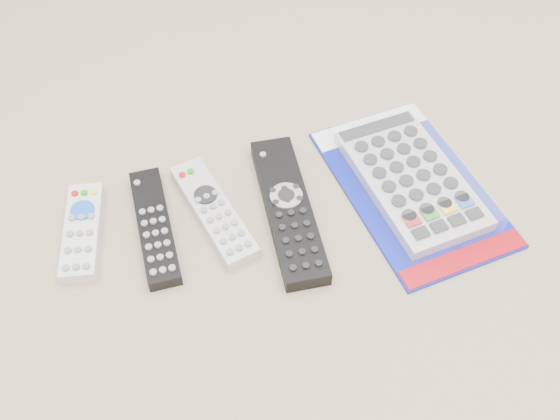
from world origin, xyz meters
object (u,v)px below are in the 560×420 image
object	(u,v)px
remote_slim_black	(155,227)
jumbo_remote_packaged	(411,178)
remote_silver_dvd	(214,211)
remote_large_black	(288,209)
remote_small_grey	(82,231)

from	to	relation	value
remote_slim_black	jumbo_remote_packaged	size ratio (longest dim) A/B	0.61
remote_slim_black	jumbo_remote_packaged	bearing A→B (deg)	-2.89
remote_silver_dvd	remote_large_black	distance (m)	0.10
remote_silver_dvd	remote_large_black	world-z (taller)	remote_large_black
remote_slim_black	jumbo_remote_packaged	xyz separation A→B (m)	(0.35, -0.03, 0.01)
remote_small_grey	remote_large_black	distance (m)	0.27
remote_small_grey	remote_silver_dvd	bearing A→B (deg)	5.32
remote_small_grey	remote_large_black	world-z (taller)	remote_large_black
remote_slim_black	remote_large_black	world-z (taller)	remote_large_black
remote_small_grey	remote_large_black	bearing A→B (deg)	1.42
remote_large_black	remote_small_grey	bearing A→B (deg)	175.59
remote_small_grey	remote_silver_dvd	size ratio (longest dim) A/B	0.82
remote_small_grey	remote_slim_black	bearing A→B (deg)	-0.95
remote_silver_dvd	jumbo_remote_packaged	world-z (taller)	jumbo_remote_packaged
remote_small_grey	remote_slim_black	distance (m)	0.09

